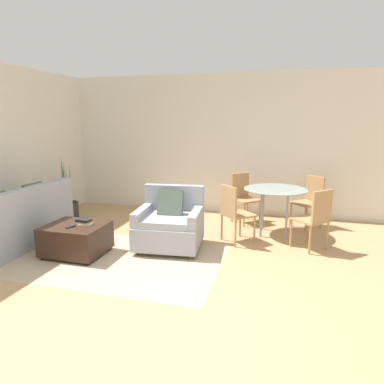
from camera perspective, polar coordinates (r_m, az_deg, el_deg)
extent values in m
plane|color=tan|center=(3.77, -4.89, -17.55)|extent=(20.00, 20.00, 0.00)
cube|color=silver|center=(6.90, 5.70, 7.80)|extent=(12.00, 0.06, 2.75)
cube|color=silver|center=(6.40, -28.81, 6.11)|extent=(0.06, 12.00, 2.75)
cube|color=tan|center=(4.87, -12.78, -10.77)|extent=(2.90, 1.88, 0.00)
cube|color=beige|center=(4.38, -16.73, -13.61)|extent=(2.84, 0.07, 0.00)
cube|color=beige|center=(4.62, -14.64, -12.11)|extent=(2.84, 0.07, 0.00)
cube|color=beige|center=(4.87, -12.78, -10.74)|extent=(2.84, 0.07, 0.00)
cube|color=beige|center=(5.13, -11.12, -9.50)|extent=(2.84, 0.07, 0.00)
cube|color=beige|center=(5.39, -9.63, -8.37)|extent=(2.84, 0.07, 0.00)
cube|color=#999EA8|center=(5.83, -28.04, -6.04)|extent=(0.90, 1.90, 0.40)
cube|color=#999EA8|center=(5.46, -25.61, -1.97)|extent=(0.14, 1.90, 0.51)
cube|color=#999EA8|center=(6.39, -22.91, -1.02)|extent=(0.82, 0.12, 0.26)
cube|color=#4C5B4C|center=(5.96, -25.07, -0.61)|extent=(0.19, 0.40, 0.41)
cube|color=#999EA8|center=(5.07, -3.82, -6.87)|extent=(1.00, 0.94, 0.33)
cube|color=#999EA8|center=(4.98, -3.95, -4.63)|extent=(0.75, 0.80, 0.10)
cube|color=#999EA8|center=(5.31, -2.95, -1.42)|extent=(0.93, 0.21, 0.49)
cube|color=#999EA8|center=(5.10, -8.24, -3.73)|extent=(0.20, 0.80, 0.20)
cube|color=#999EA8|center=(4.92, 0.68, -4.20)|extent=(0.20, 0.80, 0.20)
cylinder|color=brown|center=(4.93, -9.12, -10.00)|extent=(0.05, 0.05, 0.06)
cylinder|color=brown|center=(4.75, -0.25, -10.70)|extent=(0.05, 0.05, 0.06)
cylinder|color=brown|center=(5.55, -6.79, -7.40)|extent=(0.05, 0.05, 0.06)
cylinder|color=brown|center=(5.39, 1.05, -7.91)|extent=(0.05, 0.05, 0.06)
cube|color=#4C5B4C|center=(5.05, -3.60, -1.84)|extent=(0.39, 0.24, 0.38)
cube|color=#382319|center=(5.09, -18.74, -7.31)|extent=(0.80, 0.69, 0.39)
cylinder|color=black|center=(5.15, -23.74, -10.05)|extent=(0.04, 0.04, 0.04)
cylinder|color=black|center=(4.75, -16.99, -11.36)|extent=(0.04, 0.04, 0.04)
cylinder|color=black|center=(5.58, -19.92, -8.06)|extent=(0.04, 0.04, 0.04)
cylinder|color=black|center=(5.22, -13.51, -9.04)|extent=(0.04, 0.04, 0.04)
cube|color=beige|center=(5.00, -17.35, -5.09)|extent=(0.21, 0.15, 0.02)
cube|color=gold|center=(5.01, -17.38, -4.76)|extent=(0.20, 0.15, 0.02)
cube|color=black|center=(5.00, -17.59, -4.51)|extent=(0.21, 0.14, 0.03)
cube|color=black|center=(4.93, -19.58, -5.53)|extent=(0.10, 0.14, 0.01)
cube|color=#333338|center=(5.01, -19.28, -5.23)|extent=(0.15, 0.14, 0.01)
cylinder|color=#333338|center=(6.97, -20.07, -2.95)|extent=(0.42, 0.42, 0.32)
cylinder|color=black|center=(6.93, -20.16, -1.74)|extent=(0.39, 0.39, 0.02)
cone|color=#286033|center=(6.82, -19.99, 1.18)|extent=(0.05, 0.13, 0.71)
cone|color=#286033|center=(6.90, -19.65, 1.54)|extent=(0.09, 0.07, 0.76)
cone|color=#286033|center=(6.89, -20.53, 1.66)|extent=(0.06, 0.08, 0.81)
cone|color=#286033|center=(6.85, -20.77, 2.01)|extent=(0.08, 0.09, 0.91)
cone|color=#286033|center=(6.81, -20.48, 1.65)|extent=(0.10, 0.07, 0.83)
cylinder|color=#8C9E99|center=(5.71, 13.75, 0.48)|extent=(1.02, 1.02, 0.01)
cylinder|color=#99999E|center=(5.61, 11.46, -3.64)|extent=(0.04, 0.04, 0.76)
cylinder|color=#99999E|center=(5.60, 15.51, -3.87)|extent=(0.04, 0.04, 0.76)
cylinder|color=#99999E|center=(5.99, 11.74, -2.66)|extent=(0.04, 0.04, 0.76)
cylinder|color=#99999E|center=(5.98, 15.53, -2.87)|extent=(0.04, 0.04, 0.76)
cube|color=tan|center=(5.31, 7.72, -3.74)|extent=(0.59, 0.59, 0.03)
cube|color=tan|center=(5.14, 6.11, -1.46)|extent=(0.29, 0.29, 0.45)
cylinder|color=tan|center=(5.35, 10.37, -6.23)|extent=(0.03, 0.03, 0.42)
cylinder|color=tan|center=(5.62, 8.02, -5.28)|extent=(0.03, 0.03, 0.42)
cylinder|color=tan|center=(5.14, 7.26, -6.90)|extent=(0.03, 0.03, 0.42)
cylinder|color=tan|center=(5.41, 4.97, -5.86)|extent=(0.03, 0.03, 0.42)
cube|color=tan|center=(5.28, 19.07, -4.38)|extent=(0.59, 0.59, 0.03)
cube|color=tan|center=(5.11, 20.84, -2.27)|extent=(0.29, 0.29, 0.45)
cylinder|color=tan|center=(5.59, 18.77, -5.89)|extent=(0.03, 0.03, 0.42)
cylinder|color=tan|center=(5.34, 16.16, -6.56)|extent=(0.03, 0.03, 0.42)
cylinder|color=tan|center=(5.37, 21.63, -6.82)|extent=(0.03, 0.03, 0.42)
cylinder|color=tan|center=(5.11, 19.06, -7.58)|extent=(0.03, 0.03, 0.42)
cube|color=tan|center=(6.32, 9.02, -1.27)|extent=(0.59, 0.59, 0.03)
cube|color=tan|center=(6.42, 8.04, 1.15)|extent=(0.29, 0.29, 0.45)
cylinder|color=tan|center=(6.13, 8.68, -3.84)|extent=(0.03, 0.03, 0.42)
cylinder|color=tan|center=(6.35, 11.24, -3.38)|extent=(0.03, 0.03, 0.42)
cylinder|color=tan|center=(6.40, 6.69, -3.10)|extent=(0.03, 0.03, 0.42)
cylinder|color=tan|center=(6.62, 9.21, -2.69)|extent=(0.03, 0.03, 0.42)
cube|color=tan|center=(6.30, 18.53, -1.80)|extent=(0.59, 0.59, 0.03)
cube|color=tan|center=(6.39, 19.81, 0.51)|extent=(0.29, 0.29, 0.45)
cylinder|color=tan|center=(6.34, 16.10, -3.65)|extent=(0.03, 0.03, 0.42)
cylinder|color=tan|center=(6.10, 18.51, -4.39)|extent=(0.03, 0.03, 0.42)
cylinder|color=tan|center=(6.60, 18.30, -3.19)|extent=(0.03, 0.03, 0.42)
cylinder|color=tan|center=(6.37, 20.69, -3.88)|extent=(0.03, 0.03, 0.42)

